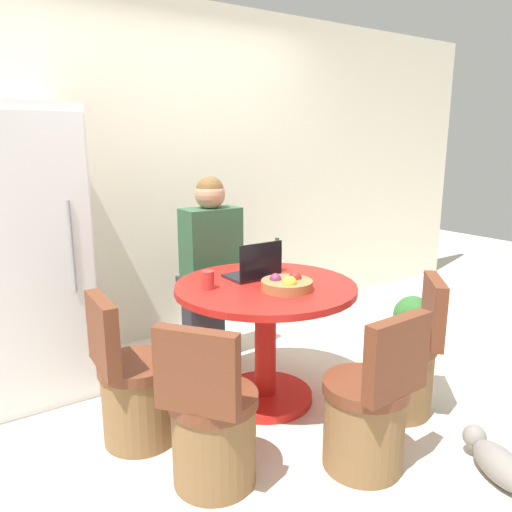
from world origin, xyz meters
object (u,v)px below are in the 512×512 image
person_seated (208,261)px  laptop (254,270)px  chair_near_left_corner (212,430)px  refrigerator (23,255)px  fruit_bowl (287,284)px  chair_near_camera (368,416)px  chair_left_side (135,392)px  potted_plant (413,322)px  chair_near_right_corner (402,367)px  cat (497,461)px  dining_table (265,321)px  bottle (277,258)px

person_seated → laptop: size_ratio=4.44×
chair_near_left_corner → person_seated: size_ratio=0.62×
refrigerator → fruit_bowl: refrigerator is taller
chair_near_left_corner → person_seated: (0.68, 1.24, 0.45)m
chair_near_camera → chair_left_side: same height
chair_near_left_corner → potted_plant: chair_near_left_corner is taller
chair_near_left_corner → fruit_bowl: bearing=-101.3°
chair_near_right_corner → cat: size_ratio=1.76×
dining_table → laptop: laptop is taller
chair_near_camera → fruit_bowl: size_ratio=2.81×
chair_near_left_corner → fruit_bowl: size_ratio=2.81×
dining_table → chair_near_right_corner: 0.84m
chair_left_side → chair_near_camera: bearing=-132.4°
refrigerator → dining_table: bearing=-40.2°
chair_left_side → cat: 1.82m
chair_near_left_corner → chair_near_right_corner: same height
fruit_bowl → refrigerator: bearing=136.3°
chair_near_camera → chair_near_left_corner: same height
chair_near_camera → chair_near_left_corner: (-0.67, 0.32, 0.00)m
refrigerator → dining_table: (1.13, -0.95, -0.37)m
laptop → cat: (0.47, -1.35, -0.71)m
fruit_bowl → potted_plant: fruit_bowl is taller
refrigerator → laptop: (1.14, -0.82, -0.09)m
chair_near_right_corner → potted_plant: (0.79, 0.55, -0.06)m
bottle → person_seated: bearing=108.2°
fruit_bowl → bottle: bottle is taller
chair_near_left_corner → laptop: bearing=-83.5°
dining_table → person_seated: bearing=87.1°
chair_left_side → person_seated: 1.19m
chair_near_left_corner → potted_plant: size_ratio=1.96×
cat → refrigerator: bearing=58.9°
chair_left_side → fruit_bowl: bearing=-100.5°
person_seated → chair_left_side: bearing=40.0°
chair_near_camera → cat: chair_near_camera is taller
chair_left_side → potted_plant: 2.18m
chair_left_side → laptop: size_ratio=2.74×
cat → potted_plant: potted_plant is taller
laptop → potted_plant: (1.36, -0.15, -0.58)m
dining_table → refrigerator: bearing=139.8°
bottle → chair_near_left_corner: bearing=-142.2°
person_seated → cat: 2.12m
dining_table → chair_near_left_corner: (-0.65, -0.49, -0.24)m
chair_left_side → person_seated: bearing=-46.8°
chair_near_right_corner → laptop: laptop is taller
chair_left_side → chair_near_left_corner: bearing=-159.9°
chair_near_left_corner → laptop: laptop is taller
refrigerator → cat: bearing=-53.3°
chair_near_left_corner → person_seated: bearing=-65.8°
refrigerator → potted_plant: 2.77m
chair_left_side → chair_near_right_corner: bearing=-110.1°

